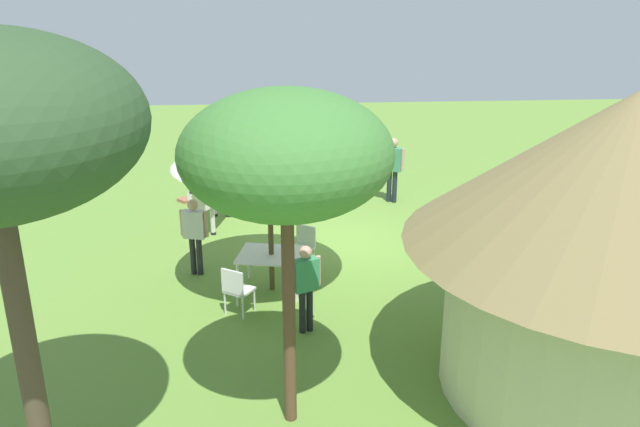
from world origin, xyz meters
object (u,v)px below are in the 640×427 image
(patio_chair_near_hut, at_px, (236,288))
(guest_beside_umbrella, at_px, (306,281))
(guest_behind_table, at_px, (194,230))
(acacia_tree_behind_hut, at_px, (286,155))
(patio_chair_east_end, at_px, (303,244))
(zebra_nearest_camera, at_px, (211,188))
(zebra_by_umbrella, at_px, (492,210))
(thatched_hut, at_px, (620,230))
(shade_umbrella, at_px, (268,144))
(patio_dining_table, at_px, (271,258))
(standing_watcher, at_px, (393,164))

(patio_chair_near_hut, xyz_separation_m, guest_beside_umbrella, (-1.18, 0.67, 0.42))
(guest_behind_table, distance_m, acacia_tree_behind_hut, 5.71)
(patio_chair_east_end, bearing_deg, guest_behind_table, 38.22)
(guest_beside_umbrella, relative_size, zebra_nearest_camera, 0.69)
(patio_chair_near_hut, distance_m, zebra_by_umbrella, 5.94)
(thatched_hut, xyz_separation_m, shade_umbrella, (4.67, -3.52, 0.42))
(zebra_by_umbrella, xyz_separation_m, acacia_tree_behind_hut, (4.53, 5.44, 2.71))
(guest_beside_umbrella, distance_m, guest_behind_table, 3.20)
(shade_umbrella, xyz_separation_m, acacia_tree_behind_hut, (-0.23, 3.91, 0.80))
(patio_dining_table, relative_size, patio_chair_near_hut, 1.55)
(patio_dining_table, xyz_separation_m, guest_beside_umbrella, (-0.56, 1.63, 0.28))
(thatched_hut, height_order, zebra_nearest_camera, thatched_hut)
(zebra_nearest_camera, bearing_deg, shade_umbrella, 125.11)
(shade_umbrella, height_order, zebra_nearest_camera, shade_umbrella)
(zebra_by_umbrella, bearing_deg, thatched_hut, 60.18)
(thatched_hut, height_order, guest_behind_table, thatched_hut)
(acacia_tree_behind_hut, bearing_deg, guest_behind_table, -69.81)
(standing_watcher, bearing_deg, shade_umbrella, 87.86)
(thatched_hut, bearing_deg, guest_beside_umbrella, -24.69)
(shade_umbrella, bearing_deg, patio_chair_near_hut, 57.08)
(patio_chair_east_end, distance_m, acacia_tree_behind_hut, 5.80)
(patio_chair_east_end, height_order, zebra_by_umbrella, zebra_by_umbrella)
(patio_dining_table, bearing_deg, shade_umbrella, 0.00)
(thatched_hut, bearing_deg, standing_watcher, -80.42)
(shade_umbrella, xyz_separation_m, guest_behind_table, (1.51, -0.81, -1.91))
(thatched_hut, distance_m, patio_dining_table, 6.11)
(zebra_nearest_camera, bearing_deg, guest_beside_umbrella, 124.34)
(zebra_nearest_camera, xyz_separation_m, acacia_tree_behind_hut, (-1.63, 7.47, 2.72))
(patio_chair_near_hut, bearing_deg, patio_chair_east_end, 89.14)
(zebra_nearest_camera, bearing_deg, acacia_tree_behind_hut, 115.91)
(thatched_hut, xyz_separation_m, patio_dining_table, (4.67, -3.52, -1.78))
(guest_behind_table, relative_size, acacia_tree_behind_hut, 0.36)
(patio_chair_near_hut, relative_size, zebra_by_umbrella, 0.47)
(patio_chair_near_hut, bearing_deg, guest_behind_table, 149.51)
(patio_chair_east_end, height_order, patio_chair_near_hut, same)
(acacia_tree_behind_hut, bearing_deg, thatched_hut, -174.93)
(zebra_nearest_camera, bearing_deg, guest_behind_table, 101.41)
(patio_dining_table, height_order, guest_behind_table, guest_behind_table)
(guest_beside_umbrella, bearing_deg, zebra_by_umbrella, -168.56)
(patio_chair_east_end, distance_m, zebra_by_umbrella, 4.17)
(thatched_hut, height_order, acacia_tree_behind_hut, acacia_tree_behind_hut)
(thatched_hut, xyz_separation_m, guest_behind_table, (6.18, -4.32, -1.48))
(patio_dining_table, distance_m, guest_beside_umbrella, 1.75)
(patio_dining_table, bearing_deg, standing_watcher, -122.80)
(guest_behind_table, distance_m, zebra_by_umbrella, 6.30)
(guest_beside_umbrella, distance_m, standing_watcher, 7.15)
(patio_chair_east_end, height_order, zebra_nearest_camera, zebra_nearest_camera)
(shade_umbrella, relative_size, standing_watcher, 1.98)
(patio_chair_east_end, bearing_deg, standing_watcher, -87.71)
(patio_chair_east_end, height_order, guest_beside_umbrella, guest_beside_umbrella)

